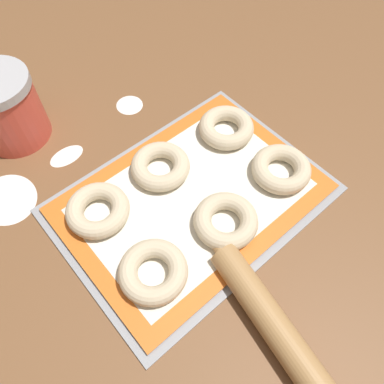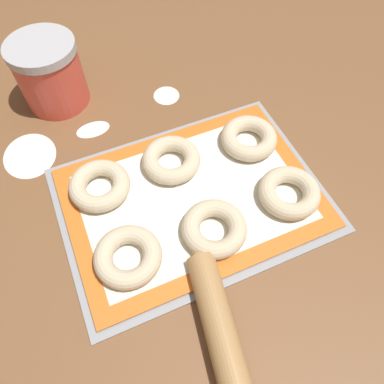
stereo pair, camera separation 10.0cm
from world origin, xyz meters
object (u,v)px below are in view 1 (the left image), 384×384
Objects in this scene: bagel_back_left at (98,210)px; flour_canister at (5,109)px; baking_tray at (192,199)px; rolling_pin at (283,339)px; bagel_back_center at (160,166)px; bagel_back_right at (226,128)px; bagel_front_center at (226,221)px; bagel_front_left at (153,272)px; bagel_front_right at (281,169)px.

flour_canister reaches higher than bagel_back_left.
baking_tray is 3.35× the size of flour_canister.
flour_canister is 0.34× the size of rolling_pin.
bagel_back_center is 1.00× the size of bagel_back_right.
bagel_back_left is 0.26m from flour_canister.
bagel_front_center and bagel_back_right have the same top height.
flour_canister is at bearing 119.78° from bagel_back_center.
bagel_front_left is 0.14m from bagel_front_center.
bagel_front_right is at bearing 4.29° from bagel_front_center.
rolling_pin is at bearing -109.60° from bagel_front_center.
bagel_front_right is at bearing -25.93° from bagel_back_left.
baking_tray is 1.13× the size of rolling_pin.
bagel_back_right is (0.13, 0.14, 0.00)m from bagel_front_center.
bagel_front_center is at bearing -46.38° from bagel_back_left.
bagel_back_right is 0.78× the size of flour_canister.
bagel_back_center is at bearing 48.52° from bagel_front_left.
rolling_pin is at bearing -122.06° from bagel_back_right.
bagel_back_left is at bearing 91.57° from bagel_front_left.
bagel_front_right is (0.14, -0.06, 0.02)m from baking_tray.
bagel_front_right and bagel_back_right have the same top height.
bagel_front_center is 0.43m from flour_canister.
bagel_front_right is 1.00× the size of bagel_back_left.
bagel_front_center is (0.14, -0.01, 0.00)m from bagel_front_left.
bagel_front_right is 0.49m from flour_canister.
bagel_back_right is at bearing 25.82° from bagel_front_left.
bagel_front_center is at bearing -85.64° from bagel_back_center.
bagel_back_left is at bearing 103.47° from rolling_pin.
bagel_front_left is at bearing -87.10° from flour_canister.
bagel_back_center is (0.12, 0.14, 0.00)m from bagel_front_left.
flour_canister is at bearing 137.92° from bagel_back_right.
rolling_pin is at bearing -98.94° from bagel_back_center.
bagel_front_center is at bearing -3.60° from bagel_front_left.
bagel_back_right is at bearing 24.97° from baking_tray.
bagel_front_right is (0.14, 0.01, 0.00)m from bagel_front_center.
baking_tray is 4.27× the size of bagel_back_left.
bagel_front_center reaches higher than baking_tray.
bagel_front_center is 1.00× the size of bagel_front_right.
bagel_front_left is 0.39m from flour_canister.
bagel_front_center and bagel_back_left have the same top height.
bagel_front_left is 1.00× the size of bagel_back_center.
bagel_front_left is at bearing -179.59° from bagel_front_right.
baking_tray is at bearing -65.21° from flour_canister.
bagel_back_left is (-0.14, 0.15, 0.00)m from bagel_front_center.
bagel_front_left is at bearing -88.43° from bagel_back_left.
bagel_front_left is 0.78× the size of flour_canister.
bagel_front_center is 0.14m from bagel_front_right.
flour_canister is (-0.14, 0.25, 0.04)m from bagel_back_center.
bagel_front_right and bagel_back_left have the same top height.
baking_tray is 4.27× the size of bagel_front_center.
bagel_front_left is 0.14m from bagel_back_left.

